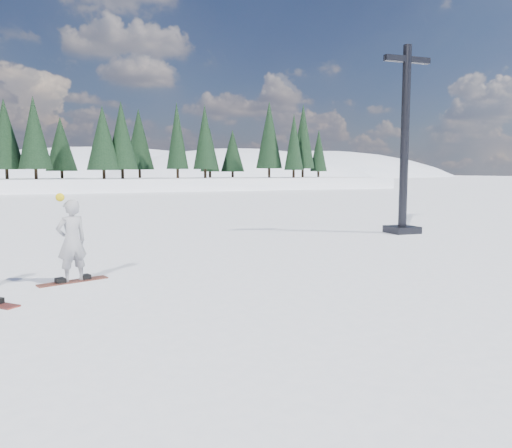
{
  "coord_description": "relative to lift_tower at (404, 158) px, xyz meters",
  "views": [
    {
      "loc": [
        -0.47,
        -10.26,
        2.43
      ],
      "look_at": [
        4.31,
        1.26,
        1.1
      ],
      "focal_mm": 35.0,
      "sensor_mm": 36.0,
      "label": 1
    }
  ],
  "objects": [
    {
      "name": "alpine_backdrop",
      "position": [
        -24.03,
        183.63,
        -16.9
      ],
      "size": [
        412.5,
        227.0,
        53.2
      ],
      "color": "white",
      "rests_on": "ground"
    },
    {
      "name": "lift_tower",
      "position": [
        0.0,
        0.0,
        0.0
      ],
      "size": [
        1.99,
        1.13,
        7.19
      ],
      "rotation": [
        0.0,
        0.0,
        -0.05
      ],
      "color": "black",
      "rests_on": "ground"
    },
    {
      "name": "snowboarder_woman",
      "position": [
        -12.37,
        -4.32,
        -2.01
      ],
      "size": [
        0.78,
        0.65,
        1.96
      ],
      "rotation": [
        0.0,
        0.0,
        3.52
      ],
      "color": "#A2A1A6",
      "rests_on": "ground"
    },
    {
      "name": "ground",
      "position": [
        -12.31,
        -5.53,
        -2.92
      ],
      "size": [
        420.0,
        420.0,
        0.0
      ],
      "primitive_type": "plane",
      "color": "white",
      "rests_on": "ground"
    },
    {
      "name": "snowboard_woman",
      "position": [
        -12.37,
        -4.32,
        -2.91
      ],
      "size": [
        1.51,
        0.73,
        0.03
      ],
      "primitive_type": "cube",
      "rotation": [
        0.0,
        0.0,
        0.31
      ],
      "color": "maroon",
      "rests_on": "ground"
    }
  ]
}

